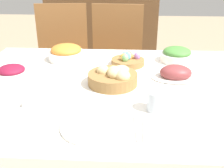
{
  "coord_description": "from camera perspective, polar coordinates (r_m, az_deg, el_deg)",
  "views": [
    {
      "loc": [
        0.07,
        -1.27,
        1.33
      ],
      "look_at": [
        0.0,
        -0.09,
        0.8
      ],
      "focal_mm": 45.0,
      "sensor_mm": 36.0,
      "label": 1
    }
  ],
  "objects": [
    {
      "name": "chair_far_center",
      "position": [
        2.34,
        0.79,
        3.98
      ],
      "size": [
        0.45,
        0.45,
        1.0
      ],
      "rotation": [
        0.0,
        0.0,
        -0.06
      ],
      "color": "brown",
      "rests_on": "ground"
    },
    {
      "name": "beet_salad_bowl",
      "position": [
        1.49,
        -19.6,
        1.97
      ],
      "size": [
        0.16,
        0.16,
        0.09
      ],
      "color": "silver",
      "rests_on": "dining_table"
    },
    {
      "name": "egg_basket",
      "position": [
        1.64,
        3.26,
        4.84
      ],
      "size": [
        0.19,
        0.19,
        0.08
      ],
      "color": "olive",
      "rests_on": "dining_table"
    },
    {
      "name": "butter_dish",
      "position": [
        1.23,
        -14.8,
        -3.44
      ],
      "size": [
        0.11,
        0.07,
        0.03
      ],
      "color": "silver",
      "rests_on": "dining_table"
    },
    {
      "name": "dining_table",
      "position": [
        1.59,
        0.11,
        -12.72
      ],
      "size": [
        1.54,
        1.16,
        0.76
      ],
      "color": "white",
      "rests_on": "ground"
    },
    {
      "name": "carrot_bowl",
      "position": [
        1.74,
        -9.26,
        6.27
      ],
      "size": [
        0.22,
        0.22,
        0.1
      ],
      "color": "silver",
      "rests_on": "dining_table"
    },
    {
      "name": "bread_basket",
      "position": [
        1.37,
        0.42,
        1.34
      ],
      "size": [
        0.24,
        0.24,
        0.1
      ],
      "color": "olive",
      "rests_on": "dining_table"
    },
    {
      "name": "dinner_plate",
      "position": [
        1.05,
        -3.52,
        -8.53
      ],
      "size": [
        0.26,
        0.26,
        0.01
      ],
      "color": "silver",
      "rests_on": "dining_table"
    },
    {
      "name": "knife",
      "position": [
        1.04,
        4.94,
        -8.88
      ],
      "size": [
        0.02,
        0.17,
        0.0
      ],
      "rotation": [
        0.0,
        0.0,
        0.05
      ],
      "color": "#B7B7BC",
      "rests_on": "dining_table"
    },
    {
      "name": "spoon",
      "position": [
        1.05,
        6.6,
        -8.9
      ],
      "size": [
        0.02,
        0.17,
        0.0
      ],
      "rotation": [
        0.0,
        0.0,
        -0.05
      ],
      "color": "#B7B7BC",
      "rests_on": "dining_table"
    },
    {
      "name": "drinking_cup",
      "position": [
        1.15,
        8.94,
        -3.46
      ],
      "size": [
        0.07,
        0.07,
        0.08
      ],
      "color": "silver",
      "rests_on": "dining_table"
    },
    {
      "name": "sideboard",
      "position": [
        3.32,
        -1.88,
        9.49
      ],
      "size": [
        1.21,
        0.44,
        0.99
      ],
      "color": "brown",
      "rests_on": "ground"
    },
    {
      "name": "ham_platter",
      "position": [
        1.49,
        12.8,
        2.07
      ],
      "size": [
        0.25,
        0.18,
        0.08
      ],
      "color": "silver",
      "rests_on": "dining_table"
    },
    {
      "name": "chair_far_left",
      "position": [
        2.4,
        -9.99,
        4.12
      ],
      "size": [
        0.46,
        0.46,
        1.0
      ],
      "rotation": [
        0.0,
        0.0,
        0.11
      ],
      "color": "brown",
      "rests_on": "ground"
    },
    {
      "name": "fork",
      "position": [
        1.08,
        -11.71,
        -8.24
      ],
      "size": [
        0.02,
        0.17,
        0.0
      ],
      "rotation": [
        0.0,
        0.0,
        0.05
      ],
      "color": "#B7B7BC",
      "rests_on": "dining_table"
    },
    {
      "name": "green_salad_bowl",
      "position": [
        1.73,
        13.03,
        5.78
      ],
      "size": [
        0.19,
        0.19,
        0.09
      ],
      "color": "silver",
      "rests_on": "dining_table"
    }
  ]
}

